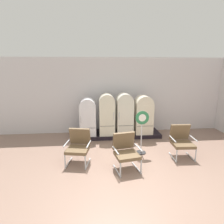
% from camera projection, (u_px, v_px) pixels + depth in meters
% --- Properties ---
extents(ground, '(12.00, 10.00, 0.05)m').
position_uv_depth(ground, '(129.00, 178.00, 4.88)').
color(ground, '#896B5C').
extents(back_wall, '(11.76, 0.12, 3.11)m').
position_uv_depth(back_wall, '(114.00, 95.00, 8.06)').
color(back_wall, silver).
rests_on(back_wall, ground).
extents(display_plinth, '(3.53, 0.95, 0.15)m').
position_uv_depth(display_plinth, '(116.00, 134.00, 7.79)').
color(display_plinth, black).
rests_on(display_plinth, ground).
extents(refrigerator_0, '(0.61, 0.66, 1.44)m').
position_uv_depth(refrigerator_0, '(88.00, 116.00, 7.38)').
color(refrigerator_0, white).
rests_on(refrigerator_0, display_plinth).
extents(refrigerator_1, '(0.59, 0.63, 1.60)m').
position_uv_depth(refrigerator_1, '(107.00, 113.00, 7.41)').
color(refrigerator_1, beige).
rests_on(refrigerator_1, display_plinth).
extents(refrigerator_2, '(0.63, 0.70, 1.61)m').
position_uv_depth(refrigerator_2, '(124.00, 112.00, 7.51)').
color(refrigerator_2, silver).
rests_on(refrigerator_2, display_plinth).
extents(refrigerator_3, '(0.68, 0.61, 1.52)m').
position_uv_depth(refrigerator_3, '(144.00, 114.00, 7.54)').
color(refrigerator_3, beige).
rests_on(refrigerator_3, display_plinth).
extents(armchair_left, '(0.77, 0.80, 1.00)m').
position_uv_depth(armchair_left, '(79.00, 145.00, 5.56)').
color(armchair_left, silver).
rests_on(armchair_left, ground).
extents(armchair_right, '(0.71, 0.73, 1.00)m').
position_uv_depth(armchair_right, '(182.00, 140.00, 5.94)').
color(armchair_right, silver).
rests_on(armchair_right, ground).
extents(armchair_center, '(0.77, 0.80, 1.00)m').
position_uv_depth(armchair_center, '(126.00, 150.00, 5.22)').
color(armchair_center, silver).
rests_on(armchair_center, ground).
extents(sign_stand, '(0.43, 0.32, 1.41)m').
position_uv_depth(sign_stand, '(142.00, 134.00, 6.10)').
color(sign_stand, '#2D2D30').
rests_on(sign_stand, ground).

